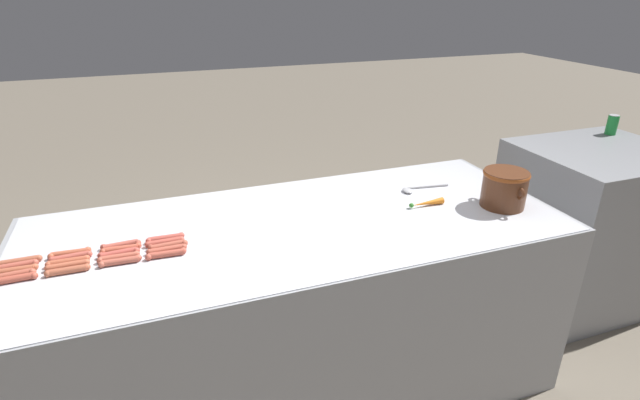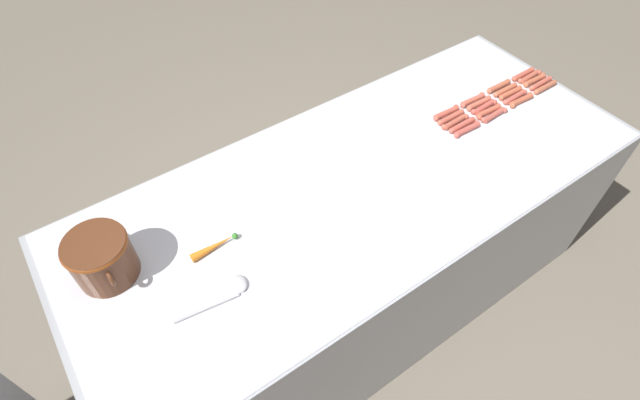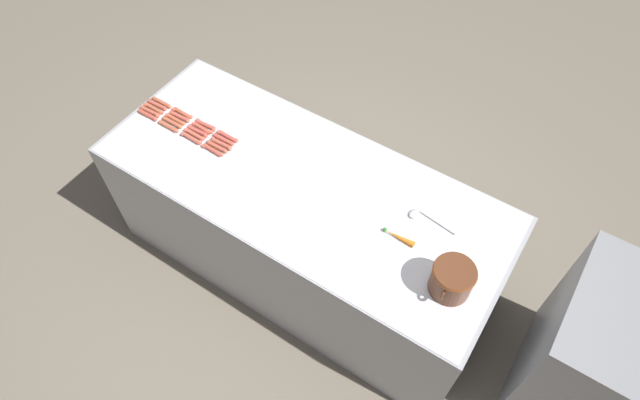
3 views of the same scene
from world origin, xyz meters
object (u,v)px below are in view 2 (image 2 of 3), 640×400
Objects in this scene: hot_dog_1 at (521,100)px; bean_pot at (101,257)px; hot_dog_15 at (451,117)px; hot_dog_13 at (505,90)px; hot_dog_12 at (530,77)px; hot_dog_19 at (446,113)px; carrot at (215,246)px; hot_dog_7 at (462,125)px; hot_dog_10 at (484,107)px; hot_dog_16 at (523,74)px; hot_dog_6 at (489,111)px; hot_dog_0 at (545,87)px; hot_dog_5 at (515,97)px; hot_dog_2 at (494,115)px; hot_dog_4 at (541,83)px; hot_dog_11 at (455,122)px; hot_dog_3 at (467,129)px; hot_dog_14 at (479,103)px; hot_dog_18 at (473,100)px; hot_dog_9 at (510,93)px; hot_dog_8 at (535,80)px; serving_spoon at (229,292)px.

hot_dog_1 is 1.90m from bean_pot.
hot_dog_13 is at bearing -90.51° from hot_dog_15.
hot_dog_12 is 0.18m from hot_dog_13.
carrot is (-0.07, 1.20, 0.00)m from hot_dog_19.
hot_dog_7 and hot_dog_10 have the same top height.
hot_dog_13 is 1.00× the size of hot_dog_16.
hot_dog_6 is 1.00× the size of hot_dog_15.
hot_dog_5 is (0.03, 0.18, 0.00)m from hot_dog_0.
hot_dog_4 is at bearing -84.44° from hot_dog_2.
hot_dog_4 is (0.03, -0.01, 0.00)m from hot_dog_0.
hot_dog_11 and hot_dog_19 have the same top height.
hot_dog_10 is 0.35m from hot_dog_16.
hot_dog_11 is 0.03m from hot_dog_15.
hot_dog_13 is at bearing -70.69° from hot_dog_6.
carrot reaches higher than hot_dog_2.
hot_dog_2 and hot_dog_10 have the same top height.
bean_pot reaches higher than carrot.
carrot is (0.03, 1.73, 0.00)m from hot_dog_4.
hot_dog_3 is 1.00× the size of hot_dog_5.
hot_dog_5 is 0.18m from hot_dog_14.
hot_dog_0 is 1.00× the size of hot_dog_16.
hot_dog_3 is 1.00× the size of hot_dog_13.
hot_dog_2 is 1.00× the size of hot_dog_18.
hot_dog_11 is (0.00, 0.36, 0.00)m from hot_dog_9.
carrot is at bearing 91.02° from hot_dog_13.
hot_dog_2 and hot_dog_11 have the same top height.
hot_dog_10 is (0.03, 0.36, 0.00)m from hot_dog_4.
hot_dog_15 is at bearing 86.64° from hot_dog_8.
hot_dog_11 is 0.54m from hot_dog_12.
hot_dog_3 and hot_dog_19 have the same top height.
hot_dog_7 is 0.18m from hot_dog_14.
bean_pot is (0.05, 1.71, 0.08)m from hot_dog_18.
hot_dog_6 is 0.37m from hot_dog_8.
hot_dog_4 is at bearing -89.41° from hot_dog_6.
bean_pot is at bearing 44.53° from serving_spoon.
hot_dog_11 is (0.04, 0.18, 0.00)m from hot_dog_6.
hot_dog_16 is (0.10, 0.01, 0.00)m from hot_dog_4.
hot_dog_14 is 1.43m from serving_spoon.
hot_dog_11 is 0.07m from hot_dog_19.
hot_dog_12 is 1.00× the size of hot_dog_19.
hot_dog_4 is at bearing -108.62° from hot_dog_13.
hot_dog_6 is 1.00× the size of hot_dog_8.
hot_dog_15 is (0.10, 0.53, 0.00)m from hot_dog_0.
hot_dog_8 is 0.86× the size of carrot.
carrot reaches higher than hot_dog_8.
hot_dog_13 is 1.61m from serving_spoon.
hot_dog_9 is (0.07, -0.19, 0.00)m from hot_dog_2.
hot_dog_19 is at bearing 86.31° from hot_dog_12.
hot_dog_11 is 0.59× the size of bean_pot.
hot_dog_11 is at bearing 96.90° from hot_dog_16.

